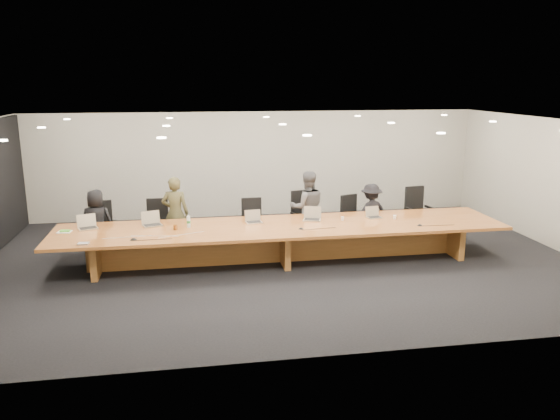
# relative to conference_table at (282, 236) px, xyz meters

# --- Properties ---
(ground) EXTENTS (12.00, 12.00, 0.00)m
(ground) POSITION_rel_conference_table_xyz_m (0.00, 0.00, -0.52)
(ground) COLOR black
(ground) RESTS_ON ground
(back_wall) EXTENTS (12.00, 0.02, 2.80)m
(back_wall) POSITION_rel_conference_table_xyz_m (0.00, 4.00, 0.88)
(back_wall) COLOR silver
(back_wall) RESTS_ON ground
(conference_table) EXTENTS (9.00, 1.80, 0.75)m
(conference_table) POSITION_rel_conference_table_xyz_m (0.00, 0.00, 0.00)
(conference_table) COLOR #955020
(conference_table) RESTS_ON ground
(chair_far_left) EXTENTS (0.66, 0.66, 1.09)m
(chair_far_left) POSITION_rel_conference_table_xyz_m (-3.68, 1.32, 0.02)
(chair_far_left) COLOR black
(chair_far_left) RESTS_ON ground
(chair_left) EXTENTS (0.57, 0.57, 1.10)m
(chair_left) POSITION_rel_conference_table_xyz_m (-2.54, 1.33, 0.03)
(chair_left) COLOR black
(chair_left) RESTS_ON ground
(chair_mid_left) EXTENTS (0.56, 0.56, 1.07)m
(chair_mid_left) POSITION_rel_conference_table_xyz_m (-0.46, 1.18, 0.01)
(chair_mid_left) COLOR black
(chair_mid_left) RESTS_ON ground
(chair_mid_right) EXTENTS (0.70, 0.70, 1.17)m
(chair_mid_right) POSITION_rel_conference_table_xyz_m (0.75, 1.33, 0.06)
(chair_mid_right) COLOR black
(chair_mid_right) RESTS_ON ground
(chair_right) EXTENTS (0.67, 0.67, 1.04)m
(chair_right) POSITION_rel_conference_table_xyz_m (1.89, 1.31, -0.00)
(chair_right) COLOR black
(chair_right) RESTS_ON ground
(chair_far_right) EXTENTS (0.69, 0.69, 1.17)m
(chair_far_right) POSITION_rel_conference_table_xyz_m (3.51, 1.34, 0.07)
(chair_far_right) COLOR black
(chair_far_right) RESTS_ON ground
(person_a) EXTENTS (0.72, 0.51, 1.39)m
(person_a) POSITION_rel_conference_table_xyz_m (-3.77, 1.15, 0.17)
(person_a) COLOR black
(person_a) RESTS_ON ground
(person_b) EXTENTS (0.64, 0.48, 1.60)m
(person_b) POSITION_rel_conference_table_xyz_m (-2.14, 1.21, 0.28)
(person_b) COLOR #403D23
(person_b) RESTS_ON ground
(person_c) EXTENTS (0.82, 0.65, 1.65)m
(person_c) POSITION_rel_conference_table_xyz_m (0.77, 1.17, 0.30)
(person_c) COLOR #4E4E50
(person_c) RESTS_ON ground
(person_d) EXTENTS (0.94, 0.66, 1.32)m
(person_d) POSITION_rel_conference_table_xyz_m (2.25, 1.12, 0.14)
(person_d) COLOR black
(person_d) RESTS_ON ground
(laptop_a) EXTENTS (0.43, 0.37, 0.28)m
(laptop_a) POSITION_rel_conference_table_xyz_m (-3.82, 0.38, 0.37)
(laptop_a) COLOR beige
(laptop_a) RESTS_ON conference_table
(laptop_b) EXTENTS (0.44, 0.37, 0.29)m
(laptop_b) POSITION_rel_conference_table_xyz_m (-2.58, 0.41, 0.38)
(laptop_b) COLOR tan
(laptop_b) RESTS_ON conference_table
(laptop_c) EXTENTS (0.35, 0.27, 0.26)m
(laptop_c) POSITION_rel_conference_table_xyz_m (-0.54, 0.31, 0.36)
(laptop_c) COLOR #BCA890
(laptop_c) RESTS_ON conference_table
(laptop_d) EXTENTS (0.42, 0.36, 0.28)m
(laptop_d) POSITION_rel_conference_table_xyz_m (0.68, 0.31, 0.37)
(laptop_d) COLOR #B7A68C
(laptop_d) RESTS_ON conference_table
(laptop_e) EXTENTS (0.34, 0.27, 0.24)m
(laptop_e) POSITION_rel_conference_table_xyz_m (2.03, 0.29, 0.35)
(laptop_e) COLOR #C7B698
(laptop_e) RESTS_ON conference_table
(water_bottle) EXTENTS (0.09, 0.09, 0.22)m
(water_bottle) POSITION_rel_conference_table_xyz_m (-1.86, 0.18, 0.34)
(water_bottle) COLOR silver
(water_bottle) RESTS_ON conference_table
(amber_mug) EXTENTS (0.10, 0.10, 0.10)m
(amber_mug) POSITION_rel_conference_table_xyz_m (-2.12, 0.03, 0.28)
(amber_mug) COLOR brown
(amber_mug) RESTS_ON conference_table
(paper_cup_near) EXTENTS (0.07, 0.07, 0.08)m
(paper_cup_near) POSITION_rel_conference_table_xyz_m (1.31, 0.20, 0.27)
(paper_cup_near) COLOR white
(paper_cup_near) RESTS_ON conference_table
(paper_cup_far) EXTENTS (0.09, 0.09, 0.08)m
(paper_cup_far) POSITION_rel_conference_table_xyz_m (2.42, 0.12, 0.27)
(paper_cup_far) COLOR white
(paper_cup_far) RESTS_ON conference_table
(notepad) EXTENTS (0.27, 0.23, 0.01)m
(notepad) POSITION_rel_conference_table_xyz_m (-4.23, 0.21, 0.24)
(notepad) COLOR white
(notepad) RESTS_ON conference_table
(lime_gadget) EXTENTS (0.19, 0.11, 0.03)m
(lime_gadget) POSITION_rel_conference_table_xyz_m (-4.21, 0.20, 0.26)
(lime_gadget) COLOR #53B931
(lime_gadget) RESTS_ON notepad
(av_box) EXTENTS (0.20, 0.16, 0.03)m
(av_box) POSITION_rel_conference_table_xyz_m (-3.72, -0.69, 0.24)
(av_box) COLOR #A0A0A4
(av_box) RESTS_ON conference_table
(mic_left) EXTENTS (0.17, 0.17, 0.03)m
(mic_left) POSITION_rel_conference_table_xyz_m (-2.87, -0.55, 0.25)
(mic_left) COLOR black
(mic_left) RESTS_ON conference_table
(mic_center) EXTENTS (0.14, 0.14, 0.03)m
(mic_center) POSITION_rel_conference_table_xyz_m (0.31, -0.33, 0.24)
(mic_center) COLOR black
(mic_center) RESTS_ON conference_table
(mic_right) EXTENTS (0.14, 0.14, 0.03)m
(mic_right) POSITION_rel_conference_table_xyz_m (2.72, -0.48, 0.24)
(mic_right) COLOR black
(mic_right) RESTS_ON conference_table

